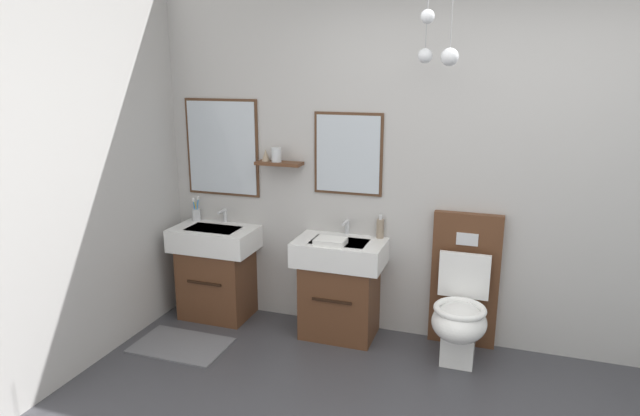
% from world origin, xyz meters
% --- Properties ---
extents(wall_back, '(5.17, 0.63, 2.76)m').
position_xyz_m(wall_back, '(-0.02, 1.72, 1.38)').
color(wall_back, '#B7B5B2').
rests_on(wall_back, ground).
extents(bath_mat, '(0.68, 0.44, 0.01)m').
position_xyz_m(bath_mat, '(-2.03, 0.91, 0.01)').
color(bath_mat, slate).
rests_on(bath_mat, ground).
extents(vanity_sink_left, '(0.67, 0.44, 0.76)m').
position_xyz_m(vanity_sink_left, '(-2.03, 1.48, 0.40)').
color(vanity_sink_left, '#56331E').
rests_on(vanity_sink_left, ground).
extents(tap_on_left_sink, '(0.03, 0.13, 0.11)m').
position_xyz_m(tap_on_left_sink, '(-2.03, 1.63, 0.83)').
color(tap_on_left_sink, silver).
rests_on(tap_on_left_sink, vanity_sink_left).
extents(vanity_sink_right, '(0.67, 0.44, 0.76)m').
position_xyz_m(vanity_sink_right, '(-0.98, 1.48, 0.40)').
color(vanity_sink_right, '#56331E').
rests_on(vanity_sink_right, ground).
extents(tap_on_right_sink, '(0.03, 0.13, 0.11)m').
position_xyz_m(tap_on_right_sink, '(-0.98, 1.63, 0.83)').
color(tap_on_right_sink, silver).
rests_on(tap_on_right_sink, vanity_sink_right).
extents(toilet, '(0.48, 0.62, 1.00)m').
position_xyz_m(toilet, '(-0.08, 1.46, 0.38)').
color(toilet, '#56331E').
rests_on(toilet, ground).
extents(toothbrush_cup, '(0.07, 0.07, 0.21)m').
position_xyz_m(toothbrush_cup, '(-2.28, 1.62, 0.81)').
color(toothbrush_cup, silver).
rests_on(toothbrush_cup, vanity_sink_left).
extents(soap_dispenser, '(0.06, 0.06, 0.18)m').
position_xyz_m(soap_dispenser, '(-0.72, 1.63, 0.83)').
color(soap_dispenser, gray).
rests_on(soap_dispenser, vanity_sink_right).
extents(folded_hand_towel, '(0.22, 0.16, 0.04)m').
position_xyz_m(folded_hand_towel, '(-1.02, 1.36, 0.78)').
color(folded_hand_towel, white).
rests_on(folded_hand_towel, vanity_sink_right).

